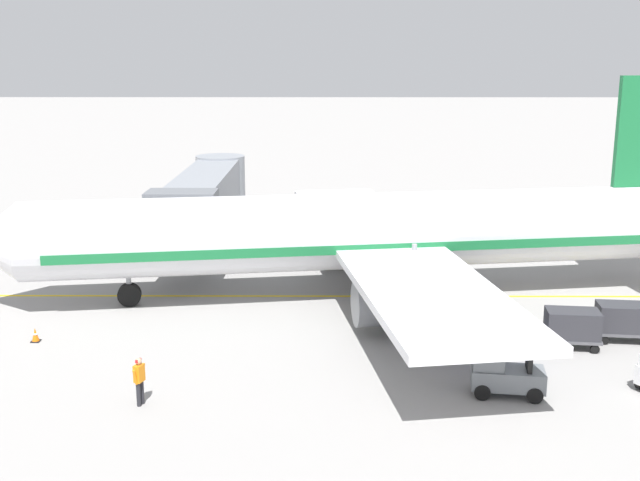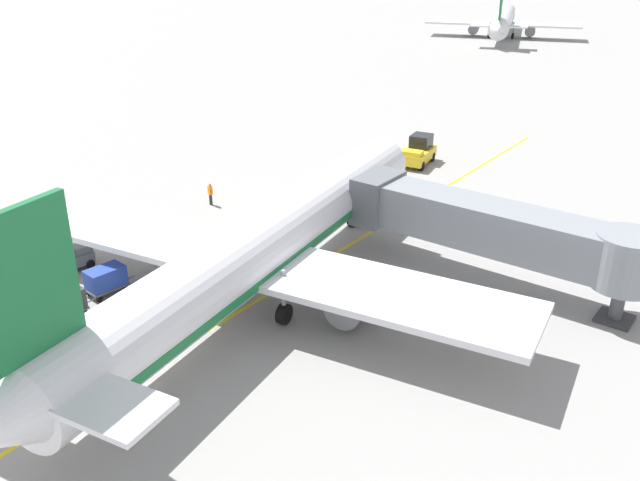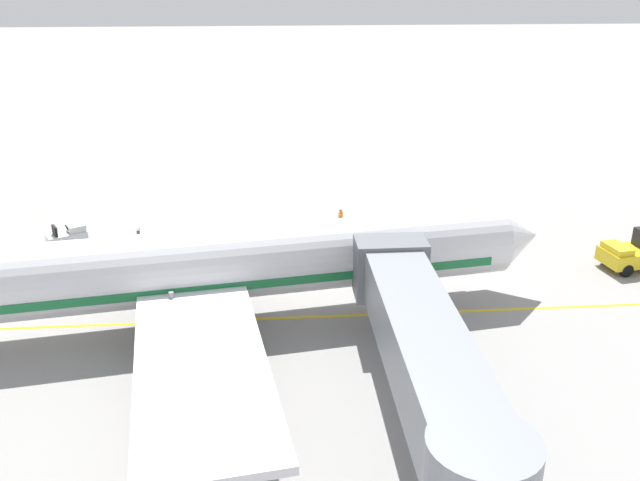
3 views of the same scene
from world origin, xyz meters
The scene contains 13 objects.
ground_plane centered at (0.00, 0.00, 0.00)m, with size 400.00×400.00×0.00m, color gray.
gate_lead_in_line centered at (0.00, 0.00, 0.00)m, with size 0.24×80.00×0.01m, color gold.
parked_airliner centered at (0.15, -0.09, 3.19)m, with size 30.44×37.29×10.63m.
jet_bridge centered at (9.35, 9.19, 3.46)m, with size 17.55×3.50×4.98m.
pushback_tractor centered at (-4.81, 26.07, 1.10)m, with size 2.93×4.71×2.40m.
baggage_tug_lead centered at (-11.04, -10.18, 0.71)m, with size 2.30×2.76×1.62m.
baggage_tug_trailing centered at (-11.47, -4.26, 0.71)m, with size 1.60×2.65×1.62m.
baggage_cart_front centered at (-7.36, -4.95, 0.95)m, with size 1.54×2.96×1.58m.
baggage_cart_second_in_train centered at (-6.93, -7.99, 0.95)m, with size 1.54×2.96×1.58m.
baggage_cart_third_in_train centered at (-6.12, -10.35, 0.95)m, with size 1.54×2.96×1.58m.
ground_crew_wing_walker centered at (-12.35, 8.26, 0.95)m, with size 0.71×0.35×1.69m.
safety_cone_nose_left centered at (-6.36, 14.00, 0.29)m, with size 0.36×0.36×0.59m.
safety_cone_nose_right centered at (-6.85, 15.91, 0.29)m, with size 0.36×0.36×0.59m.
Camera 3 is at (31.23, 3.37, 17.20)m, focal length 37.28 mm.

